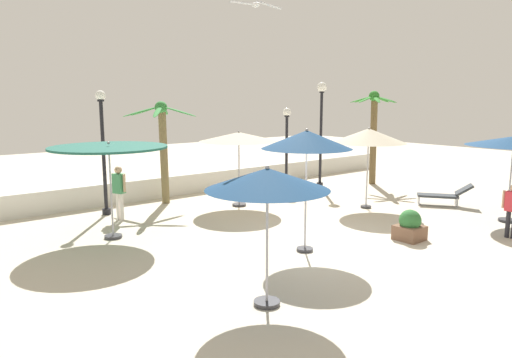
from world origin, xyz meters
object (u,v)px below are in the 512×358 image
(patio_umbrella_4, at_px, (267,180))
(palm_tree_1, at_px, (374,125))
(patio_umbrella_0, at_px, (239,137))
(lamp_post_2, at_px, (321,119))
(patio_umbrella_5, at_px, (369,136))
(seagull_0, at_px, (256,4))
(planter, at_px, (410,226))
(palm_tree_0, at_px, (163,137))
(patio_umbrella_3, at_px, (109,151))
(lamp_post_0, at_px, (103,144))
(patio_umbrella_1, at_px, (307,140))
(guest_1, at_px, (119,187))
(lamp_post_1, at_px, (287,141))
(lounge_chair_1, at_px, (445,195))

(patio_umbrella_4, xyz_separation_m, palm_tree_1, (12.10, 6.81, 0.32))
(patio_umbrella_0, distance_m, lamp_post_2, 5.11)
(patio_umbrella_5, bearing_deg, patio_umbrella_0, 136.68)
(seagull_0, xyz_separation_m, planter, (3.76, -2.07, -5.68))
(patio_umbrella_0, bearing_deg, patio_umbrella_5, -43.32)
(lamp_post_2, xyz_separation_m, seagull_0, (-7.71, -5.01, 3.06))
(palm_tree_1, bearing_deg, palm_tree_0, 165.81)
(patio_umbrella_3, bearing_deg, planter, -40.42)
(lamp_post_2, bearing_deg, patio_umbrella_3, -170.28)
(lamp_post_2, relative_size, seagull_0, 3.50)
(lamp_post_2, bearing_deg, lamp_post_0, 173.66)
(patio_umbrella_1, distance_m, guest_1, 6.65)
(lamp_post_0, relative_size, lamp_post_1, 1.19)
(patio_umbrella_0, bearing_deg, palm_tree_0, 131.51)
(lamp_post_2, bearing_deg, lamp_post_1, 150.71)
(patio_umbrella_0, xyz_separation_m, lamp_post_1, (3.71, 1.49, -0.42))
(patio_umbrella_0, bearing_deg, planter, -80.30)
(patio_umbrella_3, xyz_separation_m, lamp_post_0, (0.93, 2.78, -0.10))
(patio_umbrella_3, distance_m, patio_umbrella_5, 8.75)
(patio_umbrella_4, height_order, planter, patio_umbrella_4)
(patio_umbrella_3, height_order, planter, patio_umbrella_3)
(lamp_post_0, xyz_separation_m, guest_1, (0.04, -1.03, -1.29))
(lamp_post_0, height_order, lamp_post_2, lamp_post_2)
(guest_1, bearing_deg, patio_umbrella_3, -119.00)
(palm_tree_0, height_order, seagull_0, seagull_0)
(lounge_chair_1, distance_m, planter, 5.01)
(patio_umbrella_1, bearing_deg, lounge_chair_1, 3.82)
(seagull_0, bearing_deg, lamp_post_2, 33.01)
(patio_umbrella_3, bearing_deg, seagull_0, -52.51)
(palm_tree_1, relative_size, lamp_post_1, 1.21)
(palm_tree_0, bearing_deg, patio_umbrella_5, -45.30)
(patio_umbrella_1, relative_size, patio_umbrella_4, 1.17)
(patio_umbrella_5, distance_m, lamp_post_2, 4.26)
(lamp_post_0, relative_size, seagull_0, 3.17)
(patio_umbrella_0, xyz_separation_m, planter, (1.08, -6.33, -2.10))
(lamp_post_1, bearing_deg, patio_umbrella_1, -129.64)
(lamp_post_1, xyz_separation_m, lounge_chair_1, (2.11, -6.19, -1.67))
(patio_umbrella_1, bearing_deg, guest_1, 111.66)
(lamp_post_0, bearing_deg, lounge_chair_1, -32.74)
(patio_umbrella_4, relative_size, guest_1, 1.52)
(palm_tree_1, height_order, lounge_chair_1, palm_tree_1)
(lamp_post_1, bearing_deg, planter, -108.53)
(patio_umbrella_0, bearing_deg, lamp_post_2, 8.47)
(patio_umbrella_1, bearing_deg, patio_umbrella_3, 128.43)
(lounge_chair_1, distance_m, guest_1, 11.43)
(patio_umbrella_1, distance_m, lounge_chair_1, 8.05)
(lamp_post_1, height_order, seagull_0, seagull_0)
(patio_umbrella_5, distance_m, lounge_chair_1, 3.67)
(patio_umbrella_0, distance_m, seagull_0, 6.17)
(palm_tree_0, relative_size, seagull_0, 2.90)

